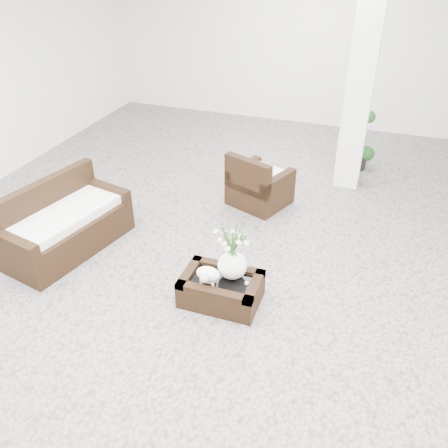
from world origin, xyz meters
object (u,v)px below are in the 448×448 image
(armchair, at_px, (260,179))
(topiary, at_px, (361,129))
(coffee_table, at_px, (221,290))
(loveseat, at_px, (65,219))

(armchair, relative_size, topiary, 0.58)
(coffee_table, distance_m, topiary, 4.43)
(loveseat, bearing_deg, coffee_table, -85.86)
(coffee_table, xyz_separation_m, loveseat, (-2.32, 0.33, 0.30))
(coffee_table, relative_size, loveseat, 0.52)
(armchair, xyz_separation_m, topiary, (1.30, 1.86, 0.31))
(topiary, bearing_deg, armchair, -125.02)
(coffee_table, distance_m, armchair, 2.42)
(coffee_table, distance_m, loveseat, 2.36)
(coffee_table, height_order, armchair, armchair)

